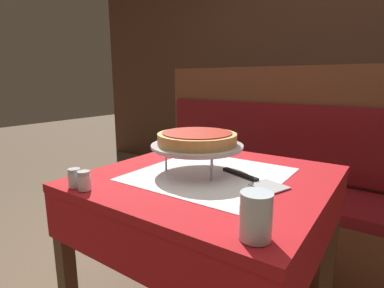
{
  "coord_description": "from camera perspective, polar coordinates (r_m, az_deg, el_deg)",
  "views": [
    {
      "loc": [
        0.55,
        -0.91,
        1.08
      ],
      "look_at": [
        -0.06,
        -0.03,
        0.85
      ],
      "focal_mm": 28.0,
      "sensor_mm": 36.0,
      "label": 1
    }
  ],
  "objects": [
    {
      "name": "booth_bench",
      "position": [
        2.05,
        13.29,
        -9.72
      ],
      "size": [
        1.67,
        0.51,
        1.17
      ],
      "color": "brown",
      "rests_on": "ground_plane"
    },
    {
      "name": "pizza_pan_stand",
      "position": [
        1.12,
        0.88,
        -0.59
      ],
      "size": [
        0.34,
        0.34,
        0.1
      ],
      "color": "#ADADB2",
      "rests_on": "dining_table_front"
    },
    {
      "name": "water_glass_near",
      "position": [
        0.68,
        12.06,
        -13.24
      ],
      "size": [
        0.07,
        0.07,
        0.11
      ],
      "color": "silver",
      "rests_on": "dining_table_front"
    },
    {
      "name": "back_wall_panel",
      "position": [
        3.13,
        25.27,
        13.16
      ],
      "size": [
        6.0,
        0.04,
        2.4
      ],
      "primitive_type": "cube",
      "color": "#4C2D1E",
      "rests_on": "ground_plane"
    },
    {
      "name": "pizza_server",
      "position": [
        1.05,
        11.61,
        -6.69
      ],
      "size": [
        0.27,
        0.15,
        0.01
      ],
      "color": "#BCBCC1",
      "rests_on": "dining_table_front"
    },
    {
      "name": "condiment_caddy",
      "position": [
        2.55,
        25.77,
        4.25
      ],
      "size": [
        0.11,
        0.11,
        0.17
      ],
      "color": "black",
      "rests_on": "dining_table_rear"
    },
    {
      "name": "salt_shaker",
      "position": [
        1.04,
        -21.44,
        -6.05
      ],
      "size": [
        0.04,
        0.04,
        0.06
      ],
      "color": "silver",
      "rests_on": "dining_table_front"
    },
    {
      "name": "pepper_shaker",
      "position": [
        1.0,
        -19.85,
        -6.61
      ],
      "size": [
        0.04,
        0.04,
        0.06
      ],
      "color": "silver",
      "rests_on": "dining_table_front"
    },
    {
      "name": "deep_dish_pizza",
      "position": [
        1.11,
        0.88,
        1.08
      ],
      "size": [
        0.3,
        0.3,
        0.05
      ],
      "color": "tan",
      "rests_on": "pizza_pan_stand"
    },
    {
      "name": "dining_table_front",
      "position": [
        1.15,
        3.39,
        -11.03
      ],
      "size": [
        0.82,
        0.82,
        0.74
      ],
      "color": "red",
      "rests_on": "ground_plane"
    },
    {
      "name": "dining_table_rear",
      "position": [
        2.61,
        25.49,
        0.85
      ],
      "size": [
        0.7,
        0.7,
        0.74
      ],
      "color": "#194799",
      "rests_on": "ground_plane"
    }
  ]
}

